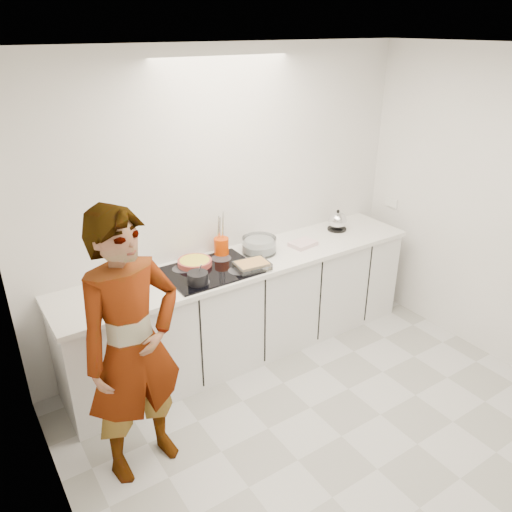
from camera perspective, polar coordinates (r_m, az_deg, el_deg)
floor at (r=3.90m, az=9.74°, el=-19.63°), size 3.60×3.20×0.00m
ceiling at (r=2.80m, az=13.83°, el=21.96°), size 3.60×3.20×0.00m
wall_back at (r=4.31m, az=-3.50°, el=5.75°), size 3.60×0.00×2.60m
wall_left at (r=2.41m, az=-22.08°, el=-13.22°), size 0.00×3.20×2.60m
base_cabinets at (r=4.43m, az=-1.11°, el=-6.03°), size 3.20×0.58×0.87m
countertop at (r=4.21m, az=-1.16°, el=-0.71°), size 3.24×0.64×0.04m
hob at (r=4.03m, az=-5.22°, el=-1.66°), size 0.72×0.54×0.01m
tart_dish at (r=4.11m, az=-7.02°, el=-0.70°), size 0.31×0.31×0.05m
saucepan at (r=3.81m, az=-6.66°, el=-2.50°), size 0.19×0.19×0.15m
baking_dish at (r=4.02m, az=-0.46°, el=-1.05°), size 0.29×0.23×0.05m
mixing_bowl at (r=4.32m, az=0.36°, el=1.18°), size 0.39×0.39×0.14m
tea_towel at (r=4.49m, az=5.38°, el=1.41°), size 0.25×0.20×0.04m
kettle at (r=4.86m, az=9.28°, el=3.92°), size 0.24×0.24×0.21m
utensil_crock at (r=4.27m, az=-3.98°, el=1.04°), size 0.14×0.14×0.16m
cook at (r=3.19m, az=-13.89°, el=-10.20°), size 0.73×0.54×1.84m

